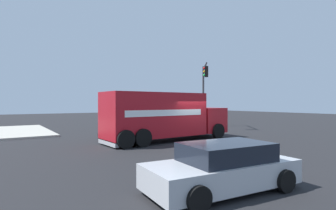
% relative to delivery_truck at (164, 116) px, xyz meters
% --- Properties ---
extents(ground_plane, '(100.00, 100.00, 0.00)m').
position_rel_delivery_truck_xyz_m(ground_plane, '(-0.89, -1.48, -1.57)').
color(ground_plane, black).
extents(delivery_truck, '(3.13, 8.57, 3.03)m').
position_rel_delivery_truck_xyz_m(delivery_truck, '(0.00, 0.00, 0.00)').
color(delivery_truck, '#AD141E').
rests_on(delivery_truck, ground).
extents(traffic_light_primary, '(3.49, 2.66, 6.12)m').
position_rel_delivery_truck_xyz_m(traffic_light_primary, '(5.49, -8.12, 2.45)').
color(traffic_light_primary, '#38383D').
rests_on(traffic_light_primary, ground).
extents(pickup_black, '(2.30, 5.22, 1.38)m').
position_rel_delivery_truck_xyz_m(pickup_black, '(6.79, -3.45, -0.85)').
color(pickup_black, black).
rests_on(pickup_black, ground).
extents(sedan_silver, '(2.32, 4.44, 1.31)m').
position_rel_delivery_truck_xyz_m(sedan_silver, '(-8.94, 3.76, -0.95)').
color(sedan_silver, '#B7BABF').
rests_on(sedan_silver, ground).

